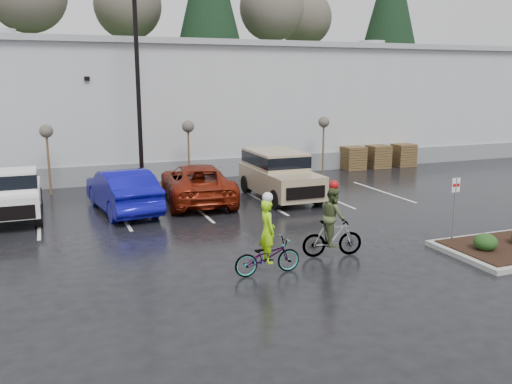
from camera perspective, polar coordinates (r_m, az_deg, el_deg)
name	(u,v)px	position (r m, az deg, el deg)	size (l,w,h in m)	color
ground	(351,261)	(16.14, 10.02, -7.17)	(120.00, 120.00, 0.00)	black
warehouse	(176,103)	(35.92, -8.43, 9.27)	(60.50, 15.50, 7.20)	#B0B2B4
wooded_ridge	(126,100)	(58.57, -13.56, 9.41)	(80.00, 25.00, 6.00)	#21411B
lamppost	(137,67)	(25.31, -12.39, 12.68)	(0.50, 1.00, 9.22)	black
sapling_west	(46,135)	(26.10, -21.19, 5.62)	(0.60, 0.60, 3.20)	#4F371F
sapling_mid	(188,130)	(26.90, -7.16, 6.49)	(0.60, 0.60, 3.20)	#4F371F
sapling_east	(324,125)	(29.64, 7.14, 6.99)	(0.60, 0.60, 3.20)	#4F371F
pallet_stack_a	(353,158)	(31.97, 10.15, 3.54)	(1.20, 1.20, 1.35)	#4F371F
pallet_stack_b	(378,157)	(32.88, 12.69, 3.67)	(1.20, 1.20, 1.35)	#4F371F
pallet_stack_c	(403,155)	(33.91, 15.22, 3.78)	(1.20, 1.20, 1.35)	#4F371F
shrub_a	(485,242)	(17.65, 23.01, -4.89)	(0.70, 0.70, 0.52)	#163813
fire_lane_sign	(455,202)	(18.12, 20.19, -1.00)	(0.30, 0.05, 2.20)	gray
pickup_white	(12,192)	(22.55, -24.33, -0.01)	(2.10, 5.20, 1.96)	white
car_blue	(122,190)	(22.11, -13.89, 0.18)	(1.82, 5.23, 1.72)	#0E0E9C
car_red	(197,183)	(23.34, -6.24, 0.95)	(2.71, 5.88, 1.63)	maroon
suv_tan	(280,175)	(23.82, 2.56, 1.75)	(2.20, 5.10, 2.06)	tan
cyclist_hivis	(267,249)	(14.68, 1.21, -6.02)	(1.88, 0.67, 2.28)	#3F3F44
cyclist_olive	(333,229)	(16.25, 8.06, -3.85)	(1.84, 0.92, 2.31)	#3F3F44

